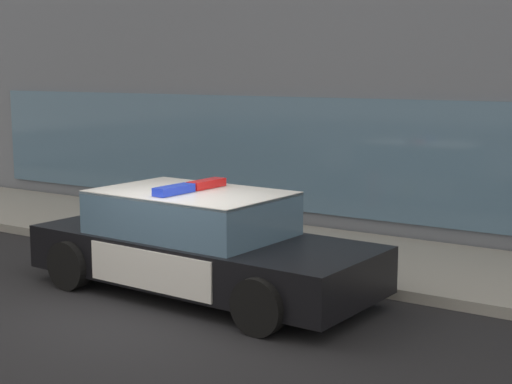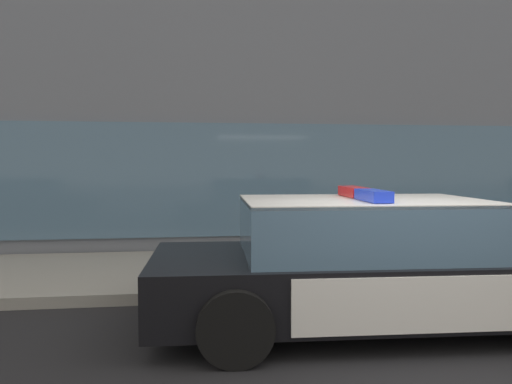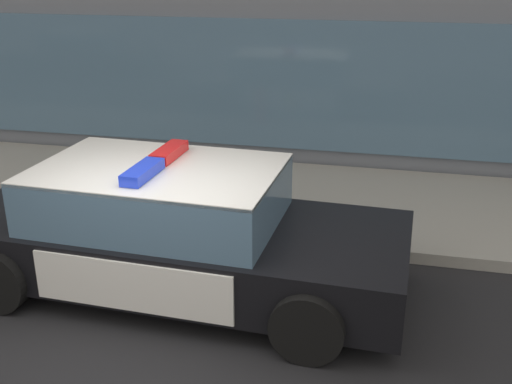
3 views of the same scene
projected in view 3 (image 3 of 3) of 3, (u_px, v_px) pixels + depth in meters
name	position (u px, v px, depth m)	size (l,w,h in m)	color
ground	(150.00, 333.00, 5.92)	(48.00, 48.00, 0.00)	black
sidewalk	(240.00, 196.00, 9.13)	(48.00, 3.02, 0.15)	gray
police_cruiser	(173.00, 230.00, 6.54)	(4.91, 2.24, 1.49)	black
fire_hydrant	(179.00, 190.00, 8.17)	(0.34, 0.39, 0.73)	red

